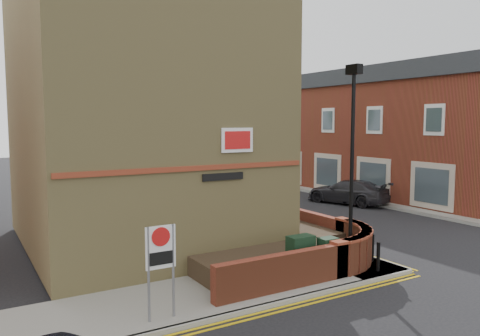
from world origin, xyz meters
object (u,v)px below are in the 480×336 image
object	(u,v)px
silver_car_near	(250,196)
utility_cabinet_large	(301,256)
lamppost	(352,165)
zone_sign	(161,255)

from	to	relation	value
silver_car_near	utility_cabinet_large	bearing A→B (deg)	-109.12
utility_cabinet_large	silver_car_near	xyz separation A→B (m)	(4.66, 10.22, 0.02)
lamppost	utility_cabinet_large	bearing A→B (deg)	176.99
zone_sign	silver_car_near	distance (m)	14.49
zone_sign	silver_car_near	world-z (taller)	zone_sign
utility_cabinet_large	zone_sign	bearing A→B (deg)	-170.31
lamppost	zone_sign	size ratio (longest dim) A/B	2.86
lamppost	silver_car_near	world-z (taller)	lamppost
lamppost	zone_sign	xyz separation A→B (m)	(-6.60, -0.70, -1.70)
utility_cabinet_large	silver_car_near	world-z (taller)	silver_car_near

